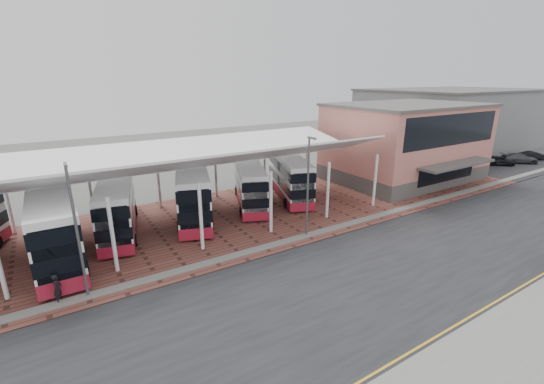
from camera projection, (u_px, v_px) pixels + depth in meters
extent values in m
plane|color=#52544F|center=(341.00, 278.00, 23.31)|extent=(140.00, 140.00, 0.00)
cube|color=black|center=(352.00, 285.00, 22.50)|extent=(120.00, 14.00, 0.02)
cube|color=brown|center=(264.00, 211.00, 34.80)|extent=(72.00, 16.00, 0.06)
cube|color=slate|center=(481.00, 368.00, 16.02)|extent=(120.00, 4.00, 0.14)
cube|color=slate|center=(287.00, 241.00, 28.29)|extent=(120.00, 0.80, 0.14)
cube|color=black|center=(518.00, 164.00, 53.65)|extent=(22.00, 10.00, 0.08)
cube|color=gold|center=(439.00, 342.00, 17.65)|extent=(120.00, 0.12, 0.01)
cube|color=gold|center=(434.00, 338.00, 17.89)|extent=(120.00, 0.12, 0.01)
cylinder|color=white|center=(9.00, 207.00, 29.23)|extent=(0.26, 0.26, 4.60)
cylinder|color=white|center=(112.00, 235.00, 23.30)|extent=(0.26, 0.26, 5.20)
cylinder|color=white|center=(91.00, 195.00, 32.27)|extent=(0.26, 0.26, 4.60)
cylinder|color=white|center=(201.00, 217.00, 26.34)|extent=(0.26, 0.26, 5.20)
cylinder|color=white|center=(159.00, 185.00, 35.31)|extent=(0.26, 0.26, 4.60)
cylinder|color=white|center=(271.00, 202.00, 29.38)|extent=(0.26, 0.26, 5.20)
cylinder|color=white|center=(216.00, 176.00, 38.35)|extent=(0.26, 0.26, 4.60)
cylinder|color=white|center=(328.00, 191.00, 32.42)|extent=(0.26, 0.26, 5.20)
cylinder|color=white|center=(265.00, 169.00, 41.39)|extent=(0.26, 0.26, 4.60)
cylinder|color=white|center=(375.00, 181.00, 35.46)|extent=(0.26, 0.26, 5.20)
cylinder|color=white|center=(307.00, 162.00, 44.43)|extent=(0.26, 0.26, 4.60)
cube|color=white|center=(187.00, 164.00, 27.05)|extent=(37.00, 4.95, 1.95)
cube|color=white|center=(165.00, 154.00, 31.63)|extent=(37.00, 7.12, 1.43)
cube|color=#4F4C4A|center=(402.00, 171.00, 45.98)|extent=(18.00, 12.00, 1.80)
cube|color=tan|center=(406.00, 136.00, 44.62)|extent=(18.00, 12.00, 7.20)
cube|color=black|center=(452.00, 130.00, 39.43)|extent=(16.00, 0.25, 3.40)
cube|color=black|center=(446.00, 172.00, 40.86)|extent=(10.00, 0.25, 2.20)
cube|color=#4F4C4A|center=(457.00, 164.00, 39.64)|extent=(11.00, 2.40, 0.25)
cube|color=#4F4C4A|center=(409.00, 105.00, 43.49)|extent=(18.40, 12.40, 0.30)
cube|color=slate|center=(451.00, 119.00, 65.47)|extent=(30.00, 20.00, 10.00)
cube|color=#4F4C4A|center=(455.00, 90.00, 63.92)|extent=(30.50, 20.50, 0.30)
cylinder|color=#525458|center=(77.00, 234.00, 20.09)|extent=(0.16, 0.16, 8.00)
cube|color=#525458|center=(65.00, 165.00, 18.63)|extent=(0.15, 0.90, 0.15)
cylinder|color=#525458|center=(308.00, 189.00, 28.19)|extent=(0.16, 0.16, 8.00)
cube|color=#525458|center=(312.00, 138.00, 26.74)|extent=(0.15, 0.90, 0.15)
cube|color=white|center=(54.00, 224.00, 25.05)|extent=(2.73, 11.78, 4.60)
cube|color=maroon|center=(59.00, 248.00, 25.62)|extent=(2.77, 11.82, 0.96)
cube|color=black|center=(55.00, 230.00, 25.19)|extent=(2.77, 11.82, 1.02)
cube|color=black|center=(51.00, 207.00, 24.67)|extent=(2.77, 11.82, 1.02)
cube|color=black|center=(59.00, 260.00, 20.36)|extent=(2.41, 0.12, 3.85)
cylinder|color=black|center=(37.00, 280.00, 21.94)|extent=(0.30, 1.07, 1.07)
cylinder|color=black|center=(86.00, 268.00, 23.29)|extent=(0.30, 1.07, 1.07)
cylinder|color=black|center=(37.00, 236.00, 28.04)|extent=(0.30, 1.07, 1.07)
cylinder|color=black|center=(76.00, 228.00, 29.38)|extent=(0.30, 1.07, 1.07)
cube|color=white|center=(117.00, 205.00, 29.51)|extent=(4.68, 10.85, 4.14)
cube|color=maroon|center=(120.00, 224.00, 30.02)|extent=(4.72, 10.90, 0.87)
cube|color=black|center=(118.00, 210.00, 29.64)|extent=(4.72, 10.90, 0.91)
cube|color=black|center=(115.00, 192.00, 29.17)|extent=(4.72, 10.90, 0.91)
cube|color=black|center=(113.00, 231.00, 24.82)|extent=(2.13, 0.57, 3.46)
cylinder|color=black|center=(100.00, 245.00, 26.64)|extent=(0.47, 1.00, 0.96)
cylinder|color=black|center=(135.00, 240.00, 27.40)|extent=(0.47, 1.00, 0.96)
cylinder|color=black|center=(107.00, 214.00, 32.72)|extent=(0.47, 1.00, 0.96)
cylinder|color=black|center=(136.00, 210.00, 33.48)|extent=(0.47, 1.00, 0.96)
cube|color=white|center=(193.00, 190.00, 32.72)|extent=(6.16, 11.65, 4.47)
cube|color=maroon|center=(194.00, 209.00, 33.27)|extent=(6.21, 11.70, 0.93)
cube|color=black|center=(193.00, 195.00, 32.86)|extent=(6.21, 11.70, 0.99)
cube|color=black|center=(192.00, 177.00, 32.35)|extent=(6.21, 11.70, 0.99)
cube|color=black|center=(195.00, 213.00, 27.50)|extent=(2.24, 0.86, 3.74)
cylinder|color=black|center=(179.00, 227.00, 29.64)|extent=(0.61, 1.08, 1.04)
cylinder|color=black|center=(211.00, 224.00, 30.20)|extent=(0.61, 1.08, 1.04)
cylinder|color=black|center=(180.00, 199.00, 36.42)|extent=(0.61, 1.08, 1.04)
cylinder|color=black|center=(206.00, 197.00, 36.99)|extent=(0.61, 1.08, 1.04)
cube|color=white|center=(250.00, 183.00, 35.94)|extent=(6.04, 10.19, 3.95)
cube|color=maroon|center=(250.00, 198.00, 36.43)|extent=(6.09, 10.24, 0.83)
cube|color=black|center=(250.00, 187.00, 36.06)|extent=(6.09, 10.24, 0.87)
cube|color=black|center=(249.00, 173.00, 35.62)|extent=(6.09, 10.24, 0.87)
cube|color=black|center=(256.00, 200.00, 31.26)|extent=(1.94, 0.89, 3.30)
cylinder|color=black|center=(241.00, 212.00, 33.26)|extent=(0.59, 0.95, 0.92)
cylinder|color=black|center=(266.00, 210.00, 33.60)|extent=(0.59, 0.95, 0.92)
cylinder|color=black|center=(236.00, 191.00, 39.33)|extent=(0.59, 0.95, 0.92)
cylinder|color=black|center=(257.00, 190.00, 39.68)|extent=(0.59, 0.95, 0.92)
cube|color=white|center=(290.00, 176.00, 38.31)|extent=(5.99, 10.66, 4.11)
cube|color=maroon|center=(289.00, 191.00, 38.82)|extent=(6.03, 10.71, 0.86)
cube|color=black|center=(290.00, 179.00, 38.44)|extent=(6.03, 10.71, 0.91)
cube|color=black|center=(290.00, 165.00, 37.98)|extent=(6.03, 10.71, 0.91)
cube|color=black|center=(303.00, 191.00, 33.48)|extent=(2.04, 0.86, 3.44)
cylinder|color=black|center=(286.00, 203.00, 35.50)|extent=(0.59, 0.99, 0.95)
cylinder|color=black|center=(309.00, 201.00, 35.94)|extent=(0.59, 0.99, 0.95)
cylinder|color=black|center=(272.00, 184.00, 41.79)|extent=(0.59, 0.99, 0.95)
cylinder|color=black|center=(292.00, 183.00, 42.23)|extent=(0.59, 0.99, 0.95)
imported|color=black|center=(58.00, 288.00, 20.46)|extent=(0.58, 0.73, 1.75)
cube|color=black|center=(58.00, 293.00, 21.06)|extent=(0.36, 0.25, 0.61)
imported|color=black|center=(499.00, 160.00, 52.37)|extent=(4.15, 3.88, 1.38)
imported|color=#424448|center=(520.00, 158.00, 53.74)|extent=(5.13, 4.58, 1.43)
imported|color=black|center=(534.00, 155.00, 56.03)|extent=(3.85, 3.31, 1.25)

